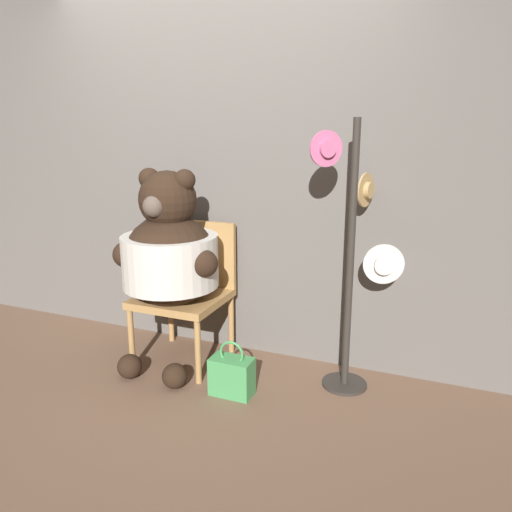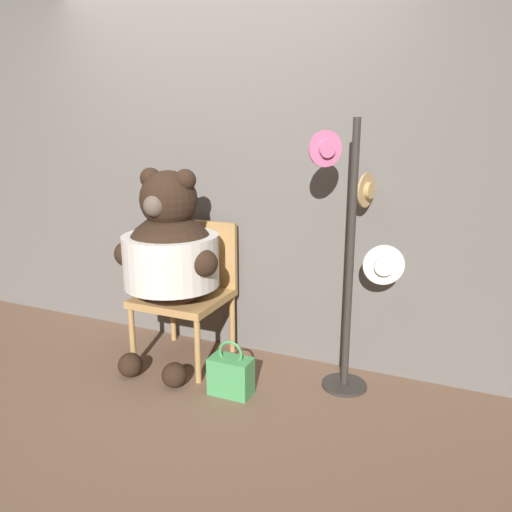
{
  "view_description": "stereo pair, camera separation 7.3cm",
  "coord_description": "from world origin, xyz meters",
  "px_view_note": "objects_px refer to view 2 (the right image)",
  "views": [
    {
      "loc": [
        1.55,
        -2.5,
        1.59
      ],
      "look_at": [
        0.41,
        0.27,
        0.81
      ],
      "focal_mm": 35.0,
      "sensor_mm": 36.0,
      "label": 1
    },
    {
      "loc": [
        1.61,
        -2.47,
        1.59
      ],
      "look_at": [
        0.41,
        0.27,
        0.81
      ],
      "focal_mm": 35.0,
      "sensor_mm": 36.0,
      "label": 2
    }
  ],
  "objects_px": {
    "teddy_bear": "(170,254)",
    "handbag_on_ground": "(231,375)",
    "chair": "(189,285)",
    "hat_display_rack": "(355,263)"
  },
  "relations": [
    {
      "from": "chair",
      "to": "handbag_on_ground",
      "type": "relative_size",
      "value": 2.71
    },
    {
      "from": "chair",
      "to": "hat_display_rack",
      "type": "bearing_deg",
      "value": 0.16
    },
    {
      "from": "teddy_bear",
      "to": "hat_display_rack",
      "type": "height_order",
      "value": "hat_display_rack"
    },
    {
      "from": "teddy_bear",
      "to": "hat_display_rack",
      "type": "xyz_separation_m",
      "value": [
        1.17,
        0.18,
        0.02
      ]
    },
    {
      "from": "chair",
      "to": "teddy_bear",
      "type": "xyz_separation_m",
      "value": [
        -0.02,
        -0.18,
        0.26
      ]
    },
    {
      "from": "hat_display_rack",
      "to": "handbag_on_ground",
      "type": "distance_m",
      "value": 1.01
    },
    {
      "from": "chair",
      "to": "handbag_on_ground",
      "type": "distance_m",
      "value": 0.74
    },
    {
      "from": "teddy_bear",
      "to": "handbag_on_ground",
      "type": "height_order",
      "value": "teddy_bear"
    },
    {
      "from": "chair",
      "to": "hat_display_rack",
      "type": "height_order",
      "value": "hat_display_rack"
    },
    {
      "from": "teddy_bear",
      "to": "handbag_on_ground",
      "type": "bearing_deg",
      "value": -20.75
    }
  ]
}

